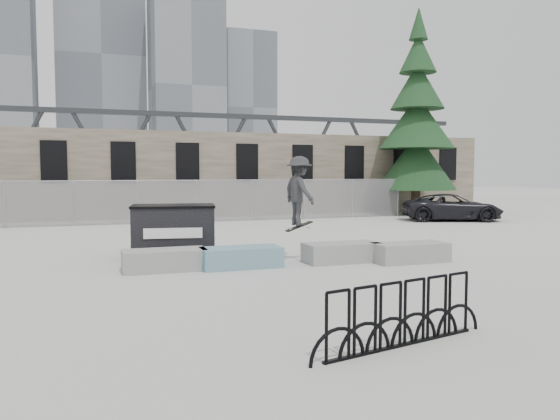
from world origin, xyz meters
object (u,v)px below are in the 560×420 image
at_px(planter_center_left, 241,256).
at_px(planter_center_right, 342,252).
at_px(dumpster, 174,231).
at_px(skateboarder, 299,191).
at_px(suv, 452,207).
at_px(bike_rack, 403,315).
at_px(spruce_tree, 417,128).
at_px(planter_offset, 410,252).
at_px(planter_far_left, 165,259).

distance_m(planter_center_left, planter_center_right, 2.75).
bearing_deg(dumpster, skateboarder, -14.58).
bearing_deg(planter_center_right, suv, 41.62).
bearing_deg(skateboarder, bike_rack, 158.57).
height_order(spruce_tree, skateboarder, spruce_tree).
bearing_deg(suv, planter_center_left, 146.07).
height_order(planter_center_right, planter_offset, same).
relative_size(planter_center_left, skateboarder, 0.98).
xyz_separation_m(planter_far_left, suv, (15.19, 9.09, 0.38)).
height_order(suv, skateboarder, skateboarder).
bearing_deg(bike_rack, suv, 51.24).
bearing_deg(planter_offset, skateboarder, 152.98).
height_order(spruce_tree, suv, spruce_tree).
height_order(planter_center_right, suv, suv).
height_order(planter_center_left, planter_offset, same).
bearing_deg(suv, dumpster, 137.33).
bearing_deg(planter_far_left, bike_rack, -71.63).
bearing_deg(planter_offset, dumpster, 154.54).
relative_size(planter_far_left, skateboarder, 0.98).
xyz_separation_m(spruce_tree, suv, (-0.55, -4.04, -4.21)).
xyz_separation_m(planter_center_right, bike_rack, (-2.30, -6.64, 0.16)).
distance_m(bike_rack, suv, 20.57).
height_order(bike_rack, spruce_tree, spruce_tree).
bearing_deg(planter_offset, planter_far_left, 171.84).
bearing_deg(suv, planter_offset, 159.59).
bearing_deg(bike_rack, skateboarder, 79.45).
xyz_separation_m(planter_far_left, dumpster, (0.50, 1.87, 0.47)).
bearing_deg(spruce_tree, planter_center_left, -136.12).
distance_m(planter_far_left, spruce_tree, 21.01).
xyz_separation_m(planter_far_left, bike_rack, (2.31, -6.95, 0.16)).
xyz_separation_m(suv, skateboarder, (-11.50, -8.65, 1.22)).
bearing_deg(planter_far_left, planter_offset, -8.16).
bearing_deg(planter_center_left, planter_center_right, -1.98).
xyz_separation_m(planter_center_left, planter_center_right, (2.75, -0.10, 0.00)).
distance_m(bike_rack, skateboarder, 7.66).
bearing_deg(dumpster, planter_center_left, -47.35).
distance_m(planter_center_left, skateboarder, 2.52).
distance_m(planter_far_left, bike_rack, 7.33).
xyz_separation_m(planter_far_left, planter_offset, (6.33, -0.91, 0.00)).
relative_size(planter_far_left, planter_center_right, 1.00).
relative_size(planter_far_left, bike_rack, 0.65).
bearing_deg(suv, bike_rack, 162.39).
bearing_deg(planter_center_left, suv, 34.92).
xyz_separation_m(bike_rack, suv, (12.88, 16.04, 0.22)).
bearing_deg(dumpster, bike_rack, -68.84).
height_order(planter_far_left, bike_rack, bike_rack).
distance_m(dumpster, skateboarder, 3.67).
relative_size(dumpster, bike_rack, 0.80).
bearing_deg(planter_center_right, dumpster, 152.05).
distance_m(planter_center_left, spruce_tree, 19.80).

